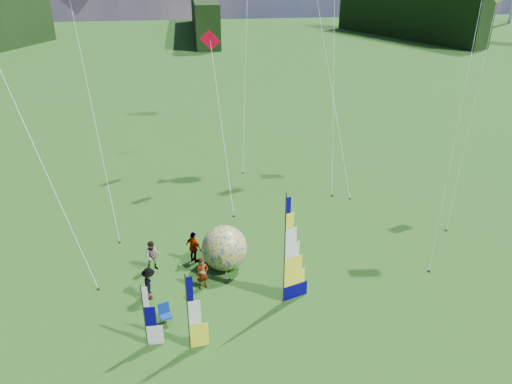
{
  "coord_description": "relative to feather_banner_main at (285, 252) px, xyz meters",
  "views": [
    {
      "loc": [
        -3.63,
        -15.41,
        15.05
      ],
      "look_at": [
        -1.0,
        4.0,
        5.5
      ],
      "focal_mm": 35.0,
      "sensor_mm": 36.0,
      "label": 1
    }
  ],
  "objects": [
    {
      "name": "ground",
      "position": [
        -0.2,
        -3.23,
        -2.76
      ],
      "size": [
        220.0,
        220.0,
        0.0
      ],
      "primitive_type": "plane",
      "color": "#34551F",
      "rests_on": "ground"
    },
    {
      "name": "treeline_ring",
      "position": [
        -0.2,
        -3.23,
        1.24
      ],
      "size": [
        210.0,
        210.0,
        8.0
      ],
      "primitive_type": null,
      "color": "black",
      "rests_on": "ground"
    },
    {
      "name": "feather_banner_main",
      "position": [
        0.0,
        0.0,
        0.0
      ],
      "size": [
        1.43,
        0.59,
        5.52
      ],
      "primitive_type": null,
      "rotation": [
        0.0,
        0.0,
        0.34
      ],
      "color": "#05005D",
      "rests_on": "ground"
    },
    {
      "name": "side_banner_left",
      "position": [
        -4.42,
        -2.49,
        -0.95
      ],
      "size": [
        1.01,
        0.2,
        3.62
      ],
      "primitive_type": null,
      "rotation": [
        0.0,
        0.0,
        0.11
      ],
      "color": "yellow",
      "rests_on": "ground"
    },
    {
      "name": "side_banner_far",
      "position": [
        -6.21,
        -2.06,
        -1.27
      ],
      "size": [
        0.89,
        0.14,
        2.98
      ],
      "primitive_type": null,
      "rotation": [
        0.0,
        0.0,
        -0.04
      ],
      "color": "white",
      "rests_on": "ground"
    },
    {
      "name": "bol_inflatable",
      "position": [
        -2.52,
        3.23,
        -1.58
      ],
      "size": [
        2.43,
        2.43,
        2.37
      ],
      "primitive_type": "sphere",
      "rotation": [
        0.0,
        0.0,
        0.03
      ],
      "color": "#001E8B",
      "rests_on": "ground"
    },
    {
      "name": "spectator_a",
      "position": [
        -3.72,
        1.6,
        -1.92
      ],
      "size": [
        0.71,
        0.59,
        1.67
      ],
      "primitive_type": "imported",
      "rotation": [
        0.0,
        0.0,
        0.37
      ],
      "color": "#66594C",
      "rests_on": "ground"
    },
    {
      "name": "spectator_b",
      "position": [
        -6.21,
        3.52,
        -1.93
      ],
      "size": [
        0.81,
        0.4,
        1.66
      ],
      "primitive_type": "imported",
      "rotation": [
        0.0,
        0.0,
        -0.0
      ],
      "color": "#66594C",
      "rests_on": "ground"
    },
    {
      "name": "spectator_c",
      "position": [
        -6.24,
        1.11,
        -1.92
      ],
      "size": [
        0.5,
        1.12,
        1.68
      ],
      "primitive_type": "imported",
      "rotation": [
        0.0,
        0.0,
        1.66
      ],
      "color": "#66594C",
      "rests_on": "ground"
    },
    {
      "name": "spectator_d",
      "position": [
        -4.09,
        3.96,
        -1.86
      ],
      "size": [
        1.04,
        1.05,
        1.79
      ],
      "primitive_type": "imported",
      "rotation": [
        0.0,
        0.0,
        2.35
      ],
      "color": "#66594C",
      "rests_on": "ground"
    },
    {
      "name": "camp_chair",
      "position": [
        -5.46,
        -0.8,
        -2.28
      ],
      "size": [
        0.7,
        0.7,
        0.95
      ],
      "primitive_type": null,
      "rotation": [
        0.0,
        0.0,
        0.33
      ],
      "color": "navy",
      "rests_on": "ground"
    },
    {
      "name": "kite_whale",
      "position": [
        5.77,
        16.22,
        6.85
      ],
      "size": [
        4.87,
        15.46,
        19.23
      ],
      "primitive_type": null,
      "rotation": [
        0.0,
        0.0,
        -0.05
      ],
      "color": "black",
      "rests_on": "ground"
    },
    {
      "name": "kite_rainbow_delta",
      "position": [
        -9.36,
        10.03,
        4.69
      ],
      "size": [
        8.93,
        12.58,
        14.89
      ],
      "primitive_type": null,
      "rotation": [
        0.0,
        0.0,
        -0.24
      ],
      "color": "#FB2925",
      "rests_on": "ground"
    },
    {
      "name": "kite_parafoil",
      "position": [
        9.86,
        4.48,
        4.69
      ],
      "size": [
        8.87,
        10.64,
        14.9
      ],
      "primitive_type": null,
      "rotation": [
        0.0,
        0.0,
        -0.23
      ],
      "color": "#BF1107",
      "rests_on": "ground"
    },
    {
      "name": "small_kite_red",
      "position": [
        -1.89,
        12.27,
        2.61
      ],
      "size": [
        4.83,
        9.96,
        10.74
      ],
      "primitive_type": null,
      "rotation": [
        0.0,
        0.0,
        0.2
      ],
      "color": "#F20026",
      "rests_on": "ground"
    },
    {
      "name": "small_kite_orange",
      "position": [
        6.09,
        14.81,
        5.64
      ],
      "size": [
        4.84,
        11.44,
        16.79
      ],
      "primitive_type": null,
      "rotation": [
        0.0,
        0.0,
        0.04
      ],
      "color": "#FF9E1E",
      "rests_on": "ground"
    },
    {
      "name": "small_kite_yellow",
      "position": [
        12.94,
        8.32,
        4.25
      ],
      "size": [
        7.77,
        9.45,
        14.03
      ],
      "primitive_type": null,
      "rotation": [
        0.0,
        0.0,
        -0.13
      ],
      "color": "#FFEF40",
      "rests_on": "ground"
    },
    {
      "name": "small_kite_pink",
      "position": [
        -11.21,
        4.99,
        3.66
      ],
      "size": [
        8.61,
        9.32,
        12.84
      ],
      "primitive_type": null,
      "rotation": [
        0.0,
        0.0,
        -0.24
      ],
      "color": "#F030A3",
      "rests_on": "ground"
    },
    {
      "name": "small_kite_green",
      "position": [
        0.69,
        19.74,
        8.5
      ],
      "size": [
        7.8,
        12.32,
        22.53
      ],
      "primitive_type": null,
      "rotation": [
        0.0,
        0.0,
        0.32
      ],
      "color": "green",
      "rests_on": "ground"
    }
  ]
}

